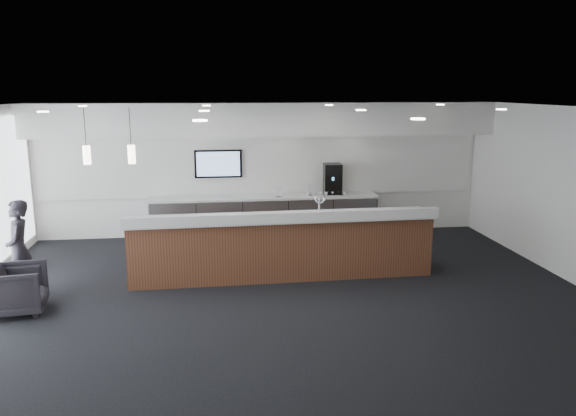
{
  "coord_description": "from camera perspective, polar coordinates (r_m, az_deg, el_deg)",
  "views": [
    {
      "loc": [
        -1.04,
        -8.57,
        3.31
      ],
      "look_at": [
        0.23,
        1.3,
        1.17
      ],
      "focal_mm": 35.0,
      "sensor_mm": 36.0,
      "label": 1
    }
  ],
  "objects": [
    {
      "name": "ceiling",
      "position": [
        8.64,
        -0.41,
        10.08
      ],
      "size": [
        10.0,
        8.0,
        0.02
      ],
      "primitive_type": "cube",
      "color": "black",
      "rests_on": "back_wall"
    },
    {
      "name": "ceiling_can_lights",
      "position": [
        8.64,
        -0.41,
        9.88
      ],
      "size": [
        7.0,
        5.0,
        0.02
      ],
      "primitive_type": null,
      "color": "white",
      "rests_on": "ceiling"
    },
    {
      "name": "cup_5",
      "position": [
        12.51,
        2.64,
        1.46
      ],
      "size": [
        0.1,
        0.1,
        0.09
      ],
      "primitive_type": "imported",
      "rotation": [
        0.0,
        0.0,
        3.23
      ],
      "color": "white",
      "rests_on": "back_credenza"
    },
    {
      "name": "cup_1",
      "position": [
        12.62,
        5.15,
        1.52
      ],
      "size": [
        0.13,
        0.13,
        0.09
      ],
      "primitive_type": "imported",
      "rotation": [
        0.0,
        0.0,
        0.65
      ],
      "color": "white",
      "rests_on": "back_credenza"
    },
    {
      "name": "back_credenza",
      "position": [
        12.58,
        -2.39,
        -0.88
      ],
      "size": [
        5.06,
        0.66,
        0.95
      ],
      "color": "gray",
      "rests_on": "ground"
    },
    {
      "name": "ground",
      "position": [
        9.25,
        -0.38,
        -8.83
      ],
      "size": [
        10.0,
        10.0,
        0.0
      ],
      "primitive_type": "plane",
      "color": "black",
      "rests_on": "ground"
    },
    {
      "name": "service_counter",
      "position": [
        9.95,
        -0.58,
        -3.82
      ],
      "size": [
        5.39,
        1.01,
        1.49
      ],
      "rotation": [
        0.0,
        0.0,
        0.02
      ],
      "color": "#582C1D",
      "rests_on": "ground"
    },
    {
      "name": "cup_2",
      "position": [
        12.59,
        4.52,
        1.5
      ],
      "size": [
        0.11,
        0.11,
        0.09
      ],
      "primitive_type": "imported",
      "rotation": [
        0.0,
        0.0,
        1.29
      ],
      "color": "white",
      "rests_on": "back_credenza"
    },
    {
      "name": "info_sign_left",
      "position": [
        12.36,
        -0.92,
        1.67
      ],
      "size": [
        0.16,
        0.04,
        0.22
      ],
      "primitive_type": "cube",
      "rotation": [
        0.0,
        0.0,
        -0.15
      ],
      "color": "silver",
      "rests_on": "back_credenza"
    },
    {
      "name": "cup_4",
      "position": [
        12.53,
        3.27,
        1.47
      ],
      "size": [
        0.13,
        0.13,
        0.09
      ],
      "primitive_type": "imported",
      "rotation": [
        0.0,
        0.0,
        2.58
      ],
      "color": "white",
      "rests_on": "back_credenza"
    },
    {
      "name": "armchair",
      "position": [
        9.36,
        -25.82,
        -7.46
      ],
      "size": [
        0.89,
        0.87,
        0.73
      ],
      "primitive_type": "imported",
      "rotation": [
        0.0,
        0.0,
        1.7
      ],
      "color": "black",
      "rests_on": "ground"
    },
    {
      "name": "wall_tv",
      "position": [
        12.59,
        -7.1,
        4.48
      ],
      "size": [
        1.05,
        0.08,
        0.62
      ],
      "color": "black",
      "rests_on": "back_wall"
    },
    {
      "name": "pendant_right",
      "position": [
        9.65,
        -19.68,
        5.13
      ],
      "size": [
        0.12,
        0.12,
        0.3
      ],
      "primitive_type": "cylinder",
      "color": "#FFECC6",
      "rests_on": "ceiling"
    },
    {
      "name": "lounge_guest",
      "position": [
        9.86,
        -25.65,
        -3.85
      ],
      "size": [
        0.51,
        0.66,
        1.59
      ],
      "primitive_type": "imported",
      "rotation": [
        0.0,
        0.0,
        -1.34
      ],
      "color": "black",
      "rests_on": "ground"
    },
    {
      "name": "alcove_panel",
      "position": [
        12.7,
        -2.57,
        4.4
      ],
      "size": [
        9.8,
        0.06,
        1.4
      ],
      "primitive_type": "cube",
      "color": "white",
      "rests_on": "back_wall"
    },
    {
      "name": "back_wall",
      "position": [
        12.74,
        -2.57,
        3.97
      ],
      "size": [
        10.0,
        0.02,
        3.0
      ],
      "primitive_type": "cube",
      "color": "white",
      "rests_on": "ground"
    },
    {
      "name": "coffee_machine",
      "position": [
        12.72,
        4.54,
        2.97
      ],
      "size": [
        0.42,
        0.53,
        0.68
      ],
      "rotation": [
        0.0,
        0.0,
        -0.07
      ],
      "color": "black",
      "rests_on": "back_credenza"
    },
    {
      "name": "soffit_bulkhead",
      "position": [
        12.18,
        -2.44,
        9.03
      ],
      "size": [
        10.0,
        0.9,
        0.7
      ],
      "primitive_type": "cube",
      "color": "white",
      "rests_on": "back_wall"
    },
    {
      "name": "cup_3",
      "position": [
        12.56,
        3.9,
        1.49
      ],
      "size": [
        0.12,
        0.12,
        0.09
      ],
      "primitive_type": "imported",
      "rotation": [
        0.0,
        0.0,
        1.94
      ],
      "color": "white",
      "rests_on": "back_credenza"
    },
    {
      "name": "cup_0",
      "position": [
        12.65,
        5.77,
        1.53
      ],
      "size": [
        0.09,
        0.09,
        0.09
      ],
      "primitive_type": "imported",
      "color": "white",
      "rests_on": "back_credenza"
    },
    {
      "name": "pendant_left",
      "position": [
        9.53,
        -15.55,
        5.31
      ],
      "size": [
        0.12,
        0.12,
        0.3
      ],
      "primitive_type": "cylinder",
      "color": "#FFECC6",
      "rests_on": "ceiling"
    },
    {
      "name": "cup_6",
      "position": [
        12.49,
        2.01,
        1.44
      ],
      "size": [
        0.13,
        0.13,
        0.09
      ],
      "primitive_type": "imported",
      "rotation": [
        0.0,
        0.0,
        3.87
      ],
      "color": "white",
      "rests_on": "back_credenza"
    },
    {
      "name": "info_sign_right",
      "position": [
        12.53,
        2.42,
        1.87
      ],
      "size": [
        0.19,
        0.04,
        0.25
      ],
      "primitive_type": "cube",
      "rotation": [
        0.0,
        0.0,
        0.1
      ],
      "color": "silver",
      "rests_on": "back_credenza"
    }
  ]
}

